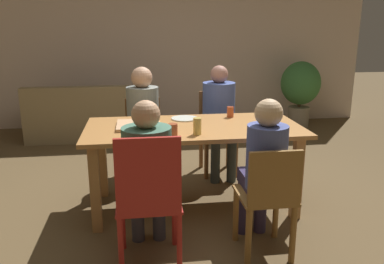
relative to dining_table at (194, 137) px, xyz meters
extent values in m
plane|color=brown|center=(0.00, 0.00, -0.67)|extent=(20.00, 20.00, 0.00)
cube|color=beige|center=(0.00, 3.30, 0.69)|extent=(6.76, 0.12, 2.71)
cube|color=#B3773C|center=(0.00, 0.00, 0.09)|extent=(1.90, 0.92, 0.04)
cube|color=#B47D44|center=(-0.85, -0.35, -0.30)|extent=(0.08, 0.08, 0.74)
cube|color=#B47D44|center=(0.85, -0.35, -0.30)|extent=(0.08, 0.08, 0.74)
cube|color=#B47D44|center=(-0.85, 0.35, -0.30)|extent=(0.08, 0.08, 0.74)
cube|color=#B47D44|center=(0.85, 0.35, -0.30)|extent=(0.08, 0.08, 0.74)
cylinder|color=brown|center=(-0.26, 0.67, -0.45)|extent=(0.04, 0.04, 0.44)
cylinder|color=brown|center=(-0.61, 0.67, -0.45)|extent=(0.04, 0.04, 0.44)
cylinder|color=brown|center=(-0.26, 1.04, -0.45)|extent=(0.04, 0.04, 0.44)
cylinder|color=brown|center=(-0.61, 1.04, -0.45)|extent=(0.04, 0.04, 0.44)
cube|color=brown|center=(-0.43, 0.85, -0.22)|extent=(0.41, 0.43, 0.02)
cube|color=brown|center=(-0.43, 1.05, -0.01)|extent=(0.39, 0.03, 0.38)
cylinder|color=#2D4239|center=(-0.35, 0.53, -0.44)|extent=(0.10, 0.10, 0.46)
cylinder|color=#2D4239|center=(-0.52, 0.53, -0.44)|extent=(0.10, 0.10, 0.46)
cube|color=#2D4239|center=(-0.43, 0.68, -0.16)|extent=(0.31, 0.34, 0.11)
cylinder|color=gray|center=(-0.43, 0.85, 0.09)|extent=(0.35, 0.35, 0.49)
sphere|color=tan|center=(-0.43, 0.85, 0.43)|extent=(0.23, 0.23, 0.23)
cylinder|color=olive|center=(0.24, -0.65, -0.45)|extent=(0.05, 0.05, 0.44)
cylinder|color=olive|center=(0.56, -0.65, -0.45)|extent=(0.05, 0.05, 0.44)
cylinder|color=olive|center=(0.24, -1.00, -0.45)|extent=(0.05, 0.05, 0.44)
cylinder|color=olive|center=(0.56, -1.00, -0.45)|extent=(0.05, 0.05, 0.44)
cube|color=olive|center=(0.40, -0.83, -0.22)|extent=(0.38, 0.42, 0.02)
cube|color=olive|center=(0.40, -1.02, -0.01)|extent=(0.36, 0.03, 0.38)
cylinder|color=#352D4E|center=(0.33, -0.54, -0.44)|extent=(0.10, 0.10, 0.46)
cylinder|color=#352D4E|center=(0.47, -0.54, -0.44)|extent=(0.10, 0.10, 0.46)
cube|color=#352D4E|center=(0.40, -0.68, -0.16)|extent=(0.26, 0.30, 0.11)
cylinder|color=#4E5CA0|center=(0.40, -0.83, 0.07)|extent=(0.29, 0.29, 0.46)
sphere|color=#DAB284|center=(0.40, -0.83, 0.39)|extent=(0.19, 0.19, 0.19)
cylinder|color=brown|center=(0.56, 0.65, -0.45)|extent=(0.05, 0.05, 0.44)
cylinder|color=brown|center=(0.24, 0.65, -0.45)|extent=(0.05, 0.05, 0.44)
cylinder|color=brown|center=(0.56, 1.01, -0.45)|extent=(0.05, 0.05, 0.44)
cylinder|color=brown|center=(0.24, 1.01, -0.45)|extent=(0.05, 0.05, 0.44)
cube|color=brown|center=(0.40, 0.83, -0.22)|extent=(0.39, 0.43, 0.02)
cube|color=brown|center=(0.40, 1.03, 0.02)|extent=(0.37, 0.03, 0.45)
cylinder|color=#333B3B|center=(0.49, 0.53, -0.44)|extent=(0.10, 0.10, 0.46)
cylinder|color=#333B3B|center=(0.31, 0.53, -0.44)|extent=(0.10, 0.10, 0.46)
cube|color=#333B3B|center=(0.40, 0.67, -0.16)|extent=(0.32, 0.32, 0.11)
cylinder|color=#485DA5|center=(0.40, 0.83, 0.11)|extent=(0.36, 0.36, 0.52)
sphere|color=#AC7462|center=(0.40, 0.83, 0.46)|extent=(0.19, 0.19, 0.19)
cylinder|color=#AF2720|center=(-0.63, -0.65, -0.45)|extent=(0.04, 0.04, 0.44)
cylinder|color=#AF2720|center=(-0.24, -0.65, -0.45)|extent=(0.04, 0.04, 0.44)
cylinder|color=#AF2720|center=(-0.63, -1.01, -0.45)|extent=(0.04, 0.04, 0.44)
cylinder|color=#AF2720|center=(-0.24, -1.01, -0.45)|extent=(0.04, 0.04, 0.44)
cube|color=#AF2720|center=(-0.43, -0.83, -0.22)|extent=(0.44, 0.41, 0.02)
cube|color=#AF2720|center=(-0.43, -1.02, 0.05)|extent=(0.42, 0.03, 0.51)
cylinder|color=#3A3A44|center=(-0.52, -0.55, -0.44)|extent=(0.10, 0.10, 0.46)
cylinder|color=#3A3A44|center=(-0.35, -0.55, -0.44)|extent=(0.10, 0.10, 0.46)
cube|color=#3A3A44|center=(-0.43, -0.68, -0.16)|extent=(0.30, 0.30, 0.11)
cylinder|color=#43705C|center=(-0.43, -0.83, 0.08)|extent=(0.33, 0.33, 0.47)
sphere|color=tan|center=(-0.43, -0.83, 0.41)|extent=(0.19, 0.19, 0.19)
cube|color=tan|center=(-0.48, 0.04, 0.12)|extent=(0.38, 0.38, 0.03)
cylinder|color=white|center=(-0.05, 0.27, 0.11)|extent=(0.25, 0.25, 0.01)
cylinder|color=white|center=(0.56, -0.23, 0.11)|extent=(0.25, 0.25, 0.01)
cone|color=#CA8839|center=(0.56, -0.23, 0.13)|extent=(0.14, 0.14, 0.02)
cylinder|color=#B15331|center=(-0.21, -0.31, 0.16)|extent=(0.08, 0.08, 0.10)
cylinder|color=#E2BF59|center=(-0.01, -0.28, 0.18)|extent=(0.07, 0.07, 0.14)
cylinder|color=#E7BF64|center=(0.74, 0.09, 0.17)|extent=(0.06, 0.06, 0.13)
cylinder|color=#BB4C27|center=(0.40, 0.29, 0.16)|extent=(0.07, 0.07, 0.10)
cube|color=#8D7851|center=(-1.18, 2.56, -0.46)|extent=(1.81, 0.76, 0.42)
cube|color=#8D7851|center=(-1.18, 2.26, -0.05)|extent=(1.81, 0.16, 0.39)
cube|color=#8D7851|center=(-1.98, 2.56, -0.16)|extent=(0.20, 0.72, 0.18)
cube|color=#8D7851|center=(-0.37, 2.56, -0.16)|extent=(0.20, 0.72, 0.18)
cylinder|color=gray|center=(2.16, 2.74, -0.50)|extent=(0.35, 0.35, 0.33)
cylinder|color=brown|center=(2.16, 2.74, -0.26)|extent=(0.05, 0.05, 0.14)
ellipsoid|color=#3F803E|center=(2.16, 2.74, 0.06)|extent=(0.64, 0.64, 0.70)
camera|label=1|loc=(-0.48, -3.34, 0.96)|focal=36.79mm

